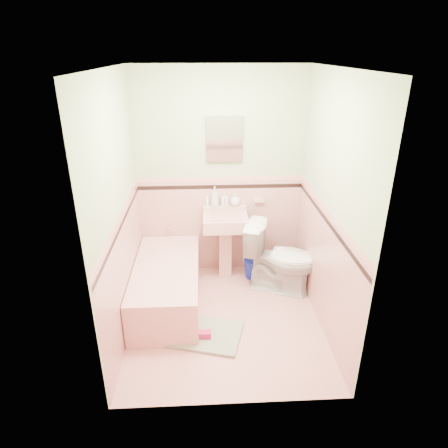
{
  "coord_description": "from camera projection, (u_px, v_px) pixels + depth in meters",
  "views": [
    {
      "loc": [
        -0.2,
        -3.43,
        2.64
      ],
      "look_at": [
        0.0,
        0.25,
        1.0
      ],
      "focal_mm": 31.61,
      "sensor_mm": 36.0,
      "label": 1
    }
  ],
  "objects": [
    {
      "name": "shoe",
      "position": [
        203.0,
        334.0,
        3.88
      ],
      "size": [
        0.16,
        0.08,
        0.06
      ],
      "primitive_type": "cube",
      "rotation": [
        0.0,
        0.0,
        -0.02
      ],
      "color": "#BF1E59",
      "rests_on": "bath_mat"
    },
    {
      "name": "wainscot_front",
      "position": [
        234.0,
        344.0,
        2.97
      ],
      "size": [
        2.0,
        0.0,
        2.0
      ],
      "primitive_type": "plane",
      "rotation": [
        -1.57,
        0.0,
        0.0
      ],
      "color": "#E8A19C",
      "rests_on": "ground"
    },
    {
      "name": "accent_front",
      "position": [
        234.0,
        285.0,
        2.77
      ],
      "size": [
        2.0,
        0.0,
        2.0
      ],
      "primitive_type": "plane",
      "rotation": [
        -1.57,
        0.0,
        0.0
      ],
      "color": "black",
      "rests_on": "ground"
    },
    {
      "name": "cap_right",
      "position": [
        328.0,
        211.0,
        3.76
      ],
      "size": [
        0.0,
        2.2,
        2.2
      ],
      "primitive_type": "plane",
      "rotation": [
        1.57,
        0.0,
        -1.57
      ],
      "color": "pink",
      "rests_on": "ground"
    },
    {
      "name": "bucket",
      "position": [
        254.0,
        268.0,
        4.94
      ],
      "size": [
        0.28,
        0.28,
        0.25
      ],
      "primitive_type": null,
      "rotation": [
        0.0,
        0.0,
        -0.13
      ],
      "color": "#0C1C94",
      "rests_on": "floor"
    },
    {
      "name": "accent_left",
      "position": [
        121.0,
        225.0,
        3.71
      ],
      "size": [
        0.0,
        2.2,
        2.2
      ],
      "primitive_type": "plane",
      "rotation": [
        1.57,
        0.0,
        1.57
      ],
      "color": "black",
      "rests_on": "ground"
    },
    {
      "name": "soap_bottle_mid",
      "position": [
        224.0,
        199.0,
        4.76
      ],
      "size": [
        0.08,
        0.09,
        0.17
      ],
      "primitive_type": "imported",
      "rotation": [
        0.0,
        0.0,
        0.14
      ],
      "color": "#B2B2B2",
      "rests_on": "sink"
    },
    {
      "name": "medicine_cabinet",
      "position": [
        224.0,
        139.0,
        4.5
      ],
      "size": [
        0.42,
        0.04,
        0.52
      ],
      "primitive_type": "cube",
      "color": "white",
      "rests_on": "wall_back"
    },
    {
      "name": "bath_mat",
      "position": [
        202.0,
        334.0,
        3.97
      ],
      "size": [
        0.89,
        0.7,
        0.03
      ],
      "primitive_type": "cube",
      "rotation": [
        0.0,
        0.0,
        -0.26
      ],
      "color": "gray",
      "rests_on": "floor"
    },
    {
      "name": "accent_right",
      "position": [
        327.0,
        221.0,
        3.8
      ],
      "size": [
        0.0,
        2.2,
        2.2
      ],
      "primitive_type": "plane",
      "rotation": [
        1.57,
        0.0,
        -1.57
      ],
      "color": "black",
      "rests_on": "ground"
    },
    {
      "name": "cap_front",
      "position": [
        234.0,
        273.0,
        2.73
      ],
      "size": [
        2.0,
        0.0,
        2.0
      ],
      "primitive_type": "plane",
      "rotation": [
        -1.57,
        0.0,
        0.0
      ],
      "color": "pink",
      "rests_on": "ground"
    },
    {
      "name": "soap_bottle_right",
      "position": [
        235.0,
        200.0,
        4.77
      ],
      "size": [
        0.14,
        0.14,
        0.16
      ],
      "primitive_type": "imported",
      "rotation": [
        0.0,
        0.0,
        0.16
      ],
      "color": "#B2B2B2",
      "rests_on": "sink"
    },
    {
      "name": "wall_left",
      "position": [
        118.0,
        213.0,
        3.65
      ],
      "size": [
        0.0,
        2.5,
        2.5
      ],
      "primitive_type": "plane",
      "rotation": [
        1.57,
        0.0,
        1.57
      ],
      "color": "#F2E9C6",
      "rests_on": "ground"
    },
    {
      "name": "sink_faucet",
      "position": [
        225.0,
        202.0,
        4.74
      ],
      "size": [
        0.02,
        0.02,
        0.1
      ],
      "primitive_type": "cylinder",
      "color": "silver",
      "rests_on": "sink"
    },
    {
      "name": "accent_back",
      "position": [
        220.0,
        187.0,
        4.74
      ],
      "size": [
        2.0,
        0.0,
        2.0
      ],
      "primitive_type": "plane",
      "rotation": [
        1.57,
        0.0,
        0.0
      ],
      "color": "black",
      "rests_on": "ground"
    },
    {
      "name": "bathtub",
      "position": [
        167.0,
        286.0,
        4.39
      ],
      "size": [
        0.7,
        1.5,
        0.45
      ],
      "primitive_type": "cube",
      "color": "#E19E99",
      "rests_on": "floor"
    },
    {
      "name": "sink",
      "position": [
        225.0,
        247.0,
        4.83
      ],
      "size": [
        0.53,
        0.48,
        0.83
      ],
      "primitive_type": null,
      "color": "#E19E99",
      "rests_on": "floor"
    },
    {
      "name": "wainscot_right",
      "position": [
        322.0,
        268.0,
        4.01
      ],
      "size": [
        0.0,
        2.2,
        2.2
      ],
      "primitive_type": "plane",
      "rotation": [
        1.57,
        0.0,
        -1.57
      ],
      "color": "#E8A19C",
      "rests_on": "ground"
    },
    {
      "name": "tube",
      "position": [
        207.0,
        201.0,
        4.76
      ],
      "size": [
        0.05,
        0.05,
        0.12
      ],
      "primitive_type": "cylinder",
      "rotation": [
        0.0,
        0.0,
        -0.43
      ],
      "color": "white",
      "rests_on": "sink"
    },
    {
      "name": "wall_right",
      "position": [
        330.0,
        208.0,
        3.75
      ],
      "size": [
        0.0,
        2.5,
        2.5
      ],
      "primitive_type": "plane",
      "rotation": [
        1.57,
        0.0,
        -1.57
      ],
      "color": "#F2E9C6",
      "rests_on": "ground"
    },
    {
      "name": "floor",
      "position": [
        225.0,
        319.0,
        4.21
      ],
      "size": [
        2.2,
        2.2,
        0.0
      ],
      "primitive_type": "plane",
      "color": "pink",
      "rests_on": "ground"
    },
    {
      "name": "wall_back",
      "position": [
        220.0,
        176.0,
        4.7
      ],
      "size": [
        2.5,
        0.0,
        2.5
      ],
      "primitive_type": "plane",
      "rotation": [
        1.57,
        0.0,
        0.0
      ],
      "color": "#F2E9C6",
      "rests_on": "ground"
    },
    {
      "name": "soap_bottle_left",
      "position": [
        215.0,
        197.0,
        4.74
      ],
      "size": [
        0.1,
        0.1,
        0.24
      ],
      "primitive_type": "imported",
      "rotation": [
        0.0,
        0.0,
        -0.04
      ],
      "color": "#B2B2B2",
      "rests_on": "sink"
    },
    {
      "name": "wall_front",
      "position": [
        235.0,
        271.0,
        2.7
      ],
      "size": [
        2.5,
        0.0,
        2.5
      ],
      "primitive_type": "plane",
      "rotation": [
        -1.57,
        0.0,
        0.0
      ],
      "color": "#F2E9C6",
      "rests_on": "ground"
    },
    {
      "name": "cap_left",
      "position": [
        120.0,
        216.0,
        3.66
      ],
      "size": [
        0.0,
        2.2,
        2.2
      ],
      "primitive_type": "plane",
      "rotation": [
        1.57,
        0.0,
        1.57
      ],
      "color": "pink",
      "rests_on": "ground"
    },
    {
      "name": "ceiling",
      "position": [
        226.0,
        68.0,
        3.19
      ],
      "size": [
        2.2,
        2.2,
        0.0
      ],
      "primitive_type": "plane",
      "rotation": [
        3.14,
        0.0,
        0.0
      ],
      "color": "white",
      "rests_on": "ground"
    },
    {
      "name": "soap_dish",
      "position": [
        259.0,
        200.0,
        4.81
      ],
      "size": [
        0.11,
        0.07,
        0.04
      ],
      "primitive_type": "cube",
      "color": "#E19E99",
      "rests_on": "wall_back"
    },
    {
      "name": "wainscot_left",
      "position": [
        126.0,
        273.0,
        3.92
      ],
      "size": [
        0.0,
        2.2,
        2.2
      ],
      "primitive_type": "plane",
      "rotation": [
        1.57,
        0.0,
        1.57
      ],
      "color": "#E8A19C",
      "rests_on": "ground"
    },
    {
      "name": "wainscot_back",
      "position": [
        220.0,
        226.0,
        4.96
      ],
      "size": [
        2.0,
        0.0,
        2.0
      ],
      "primitive_type": "plane",
      "rotation": [
        1.57,
        0.0,
        0.0
      ],
      "color": "#E8A19C",
      "rests_on": "ground"
    },
    {
      "name": "cap_back",
      "position": [
        220.0,
        179.0,
        4.7
      ],
      "size": [
        2.0,
        0.0,
        2.0
      ],
      "primitive_type": "plane",
      "rotation": [
        1.57,
        0.0,
        0.0
      ],
      "color": "pink",
      "rests_on": "ground"
    },
    {
      "name": "toilet",
      "position": [
        281.0,
        258.0,
        4.58
      ],
      "size": [
        0.93,
        0.73,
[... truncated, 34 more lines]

